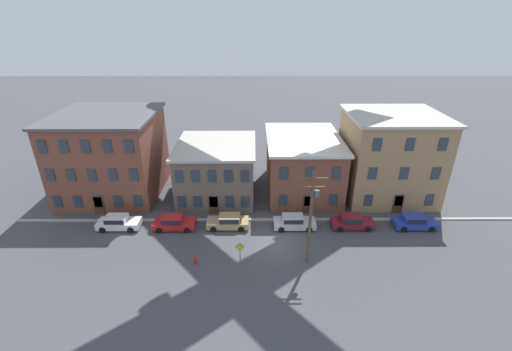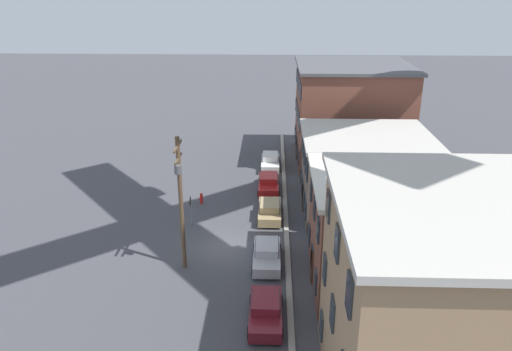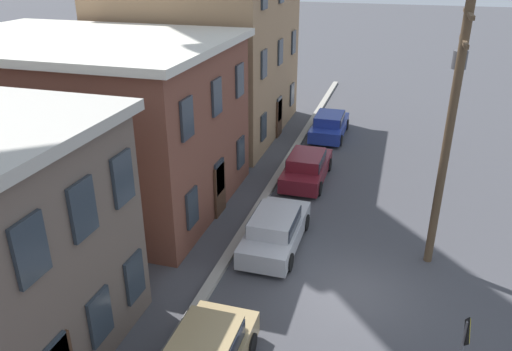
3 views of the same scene
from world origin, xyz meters
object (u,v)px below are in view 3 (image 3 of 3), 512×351
(car_maroon, at_px, (307,166))
(utility_pole, at_px, (450,124))
(caution_sign, at_px, (463,345))
(car_silver, at_px, (275,229))
(car_blue, at_px, (329,124))

(car_maroon, height_order, utility_pole, utility_pole)
(car_maroon, bearing_deg, caution_sign, -152.55)
(car_silver, height_order, utility_pole, utility_pole)
(caution_sign, bearing_deg, car_blue, 18.09)
(utility_pole, bearing_deg, car_maroon, 45.48)
(car_silver, bearing_deg, utility_pole, -82.87)
(car_maroon, xyz_separation_m, caution_sign, (-11.58, -6.01, 0.88))
(car_silver, bearing_deg, car_maroon, 0.21)
(car_silver, xyz_separation_m, utility_pole, (0.69, -5.50, 4.36))
(car_maroon, relative_size, car_blue, 1.00)
(car_blue, xyz_separation_m, utility_pole, (-12.05, -5.45, 4.36))
(car_blue, height_order, caution_sign, caution_sign)
(caution_sign, relative_size, utility_pole, 0.27)
(car_silver, distance_m, car_maroon, 6.12)
(utility_pole, bearing_deg, car_silver, 97.13)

